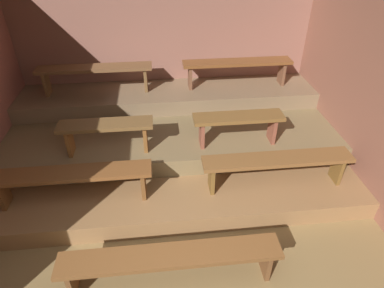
% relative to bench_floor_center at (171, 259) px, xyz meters
% --- Properties ---
extents(ground, '(5.86, 4.92, 0.08)m').
position_rel_bench_floor_center_xyz_m(ground, '(0.16, 1.54, -0.42)').
color(ground, olive).
extents(wall_back, '(5.86, 0.06, 2.77)m').
position_rel_bench_floor_center_xyz_m(wall_back, '(0.16, 3.63, 1.01)').
color(wall_back, '#905D4D').
rests_on(wall_back, ground).
extents(wall_right, '(0.06, 4.92, 2.77)m').
position_rel_bench_floor_center_xyz_m(wall_right, '(2.72, 1.54, 1.01)').
color(wall_right, brown).
rests_on(wall_right, ground).
extents(platform_lower, '(5.06, 3.00, 0.27)m').
position_rel_bench_floor_center_xyz_m(platform_lower, '(0.16, 2.10, -0.24)').
color(platform_lower, olive).
rests_on(platform_lower, ground).
extents(platform_middle, '(5.06, 2.17, 0.27)m').
position_rel_bench_floor_center_xyz_m(platform_middle, '(0.16, 2.51, 0.02)').
color(platform_middle, olive).
rests_on(platform_middle, platform_lower).
extents(platform_upper, '(5.06, 0.93, 0.27)m').
position_rel_bench_floor_center_xyz_m(platform_upper, '(0.16, 3.13, 0.29)').
color(platform_upper, '#7D6549').
rests_on(platform_upper, platform_middle).
extents(bench_floor_center, '(2.29, 0.31, 0.45)m').
position_rel_bench_floor_center_xyz_m(bench_floor_center, '(0.00, 0.00, 0.00)').
color(bench_floor_center, brown).
rests_on(bench_floor_center, ground).
extents(bench_lower_left, '(1.96, 0.31, 0.45)m').
position_rel_bench_floor_center_xyz_m(bench_lower_left, '(-1.15, 1.12, 0.26)').
color(bench_lower_left, brown).
rests_on(bench_lower_left, platform_lower).
extents(bench_lower_right, '(1.96, 0.31, 0.45)m').
position_rel_bench_floor_center_xyz_m(bench_lower_right, '(1.46, 1.12, 0.26)').
color(bench_lower_right, brown).
rests_on(bench_lower_right, platform_lower).
extents(bench_middle_left, '(1.27, 0.31, 0.45)m').
position_rel_bench_floor_center_xyz_m(bench_middle_left, '(-0.76, 1.79, 0.51)').
color(bench_middle_left, brown).
rests_on(bench_middle_left, platform_middle).
extents(bench_middle_right, '(1.27, 0.31, 0.45)m').
position_rel_bench_floor_center_xyz_m(bench_middle_right, '(1.07, 1.79, 0.51)').
color(bench_middle_right, brown).
rests_on(bench_middle_right, platform_middle).
extents(bench_upper_left, '(1.87, 0.31, 0.45)m').
position_rel_bench_floor_center_xyz_m(bench_upper_left, '(-1.04, 3.19, 0.79)').
color(bench_upper_left, brown).
rests_on(bench_upper_left, platform_upper).
extents(bench_upper_right, '(1.87, 0.31, 0.45)m').
position_rel_bench_floor_center_xyz_m(bench_upper_right, '(1.35, 3.19, 0.79)').
color(bench_upper_right, brown).
rests_on(bench_upper_right, platform_upper).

